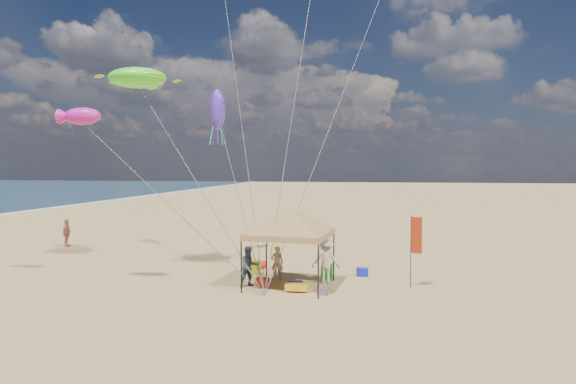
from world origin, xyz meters
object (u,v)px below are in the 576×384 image
object	(u,v)px
beach_cart	(297,287)
person_far_a	(67,233)
canopy_tent	(290,209)
cooler_red	(262,282)
chair_yellow	(254,268)
feather_flag	(415,240)
person_near_a	(277,263)
cooler_blue	(362,272)
person_near_c	(326,261)
person_near_b	(249,267)
chair_green	(327,272)

from	to	relation	value
beach_cart	person_far_a	bearing A→B (deg)	151.91
canopy_tent	beach_cart	bearing A→B (deg)	-63.09
cooler_red	chair_yellow	size ratio (longest dim) A/B	0.77
feather_flag	person_near_a	distance (m)	6.14
chair_yellow	person_near_a	bearing A→B (deg)	-31.65
canopy_tent	cooler_blue	size ratio (longest dim) A/B	11.83
feather_flag	person_near_c	bearing A→B (deg)	174.69
person_near_b	feather_flag	bearing A→B (deg)	-25.99
cooler_red	beach_cart	world-z (taller)	cooler_red
person_near_b	person_far_a	size ratio (longest dim) A/B	0.98
cooler_red	person_near_a	xyz separation A→B (m)	(0.38, 1.34, 0.58)
chair_yellow	beach_cart	bearing A→B (deg)	-47.78
canopy_tent	person_near_a	xyz separation A→B (m)	(-0.78, 1.11, -2.53)
chair_green	person_far_a	distance (m)	18.27
cooler_blue	chair_yellow	bearing A→B (deg)	-172.90
chair_green	person_near_b	world-z (taller)	person_near_b
person_near_a	chair_green	bearing A→B (deg)	179.66
chair_green	person_near_b	size ratio (longest dim) A/B	0.40
canopy_tent	chair_green	size ratio (longest dim) A/B	9.13
cooler_blue	chair_green	distance (m)	1.84
person_near_c	person_near_b	bearing A→B (deg)	16.29
person_near_b	cooler_red	bearing A→B (deg)	-21.08
beach_cart	person_far_a	xyz separation A→B (m)	(-16.17, 8.63, 0.69)
feather_flag	beach_cart	size ratio (longest dim) A/B	3.41
beach_cart	chair_yellow	bearing A→B (deg)	132.22
cooler_red	beach_cart	xyz separation A→B (m)	(1.59, -0.62, 0.01)
cooler_blue	person_far_a	xyz separation A→B (m)	(-18.74, 5.25, 0.70)
chair_yellow	person_near_b	bearing A→B (deg)	-80.68
chair_green	person_near_b	xyz separation A→B (m)	(-3.12, -1.94, 0.52)
cooler_blue	person_near_b	size ratio (longest dim) A/B	0.31
feather_flag	cooler_red	bearing A→B (deg)	-172.06
chair_yellow	cooler_red	bearing A→B (deg)	-66.95
feather_flag	person_near_b	bearing A→B (deg)	-171.64
canopy_tent	person_far_a	bearing A→B (deg)	153.67
person_near_a	person_near_c	xyz separation A→B (m)	(2.21, -0.10, 0.19)
person_near_b	person_near_c	distance (m)	3.42
feather_flag	person_near_a	xyz separation A→B (m)	(-5.99, 0.45, -1.28)
chair_green	chair_yellow	bearing A→B (deg)	174.78
feather_flag	beach_cart	world-z (taller)	feather_flag
canopy_tent	beach_cart	world-z (taller)	canopy_tent
chair_green	beach_cart	size ratio (longest dim) A/B	0.78
cooler_red	person_near_c	world-z (taller)	person_near_c
cooler_red	chair_green	distance (m)	3.16
feather_flag	person_near_b	distance (m)	7.08
feather_flag	person_near_c	distance (m)	3.95
chair_green	person_near_a	xyz separation A→B (m)	(-2.21, -0.47, 0.42)
cooler_blue	person_near_c	distance (m)	2.31
cooler_red	chair_green	size ratio (longest dim) A/B	0.77
chair_yellow	person_near_a	distance (m)	1.57
canopy_tent	feather_flag	bearing A→B (deg)	7.31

